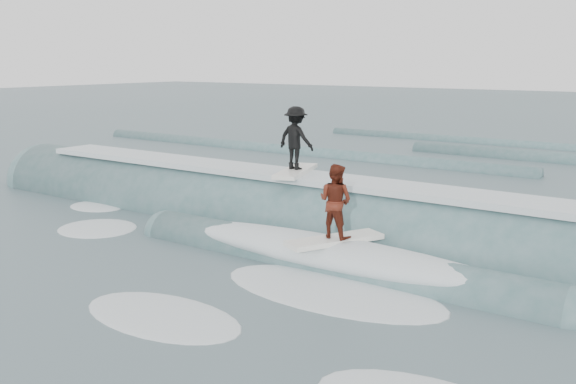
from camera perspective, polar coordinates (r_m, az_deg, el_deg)
The scene contains 6 objects.
ground at distance 12.86m, azimuth -6.60°, elevation -6.72°, with size 160.00×160.00×0.00m, color #3D5659.
breaking_wave at distance 15.29m, azimuth 2.23°, elevation -3.52°, with size 23.62×4.05×2.54m.
surfer_black at distance 15.43m, azimuth 0.70°, elevation 4.47°, with size 1.11×2.07×1.61m.
surfer_red at distance 12.48m, azimuth 4.22°, elevation -1.37°, with size 1.39×2.03×1.56m.
whitewater at distance 11.97m, azimuth -5.29°, elevation -8.10°, with size 14.29×6.33×0.10m.
far_swells at distance 28.07m, azimuth 19.04°, elevation 2.77°, with size 37.53×8.65×0.80m.
Camera 1 is at (8.13, -9.10, 4.04)m, focal length 40.00 mm.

